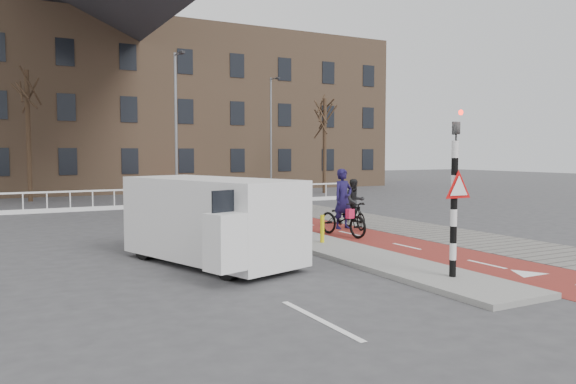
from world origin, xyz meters
name	(u,v)px	position (x,y,z in m)	size (l,w,h in m)	color
ground	(412,263)	(0.00, 0.00, 0.00)	(120.00, 120.00, 0.00)	#38383A
bike_lane	(282,218)	(1.50, 10.00, 0.01)	(2.50, 60.00, 0.01)	maroon
sidewalk	(338,215)	(4.30, 10.00, 0.01)	(3.00, 60.00, 0.01)	slate
curb_island	(308,241)	(-0.70, 4.00, 0.06)	(1.80, 16.00, 0.12)	gray
traffic_signal	(455,189)	(-0.60, -2.02, 1.99)	(0.80, 0.80, 3.68)	black
bollard	(322,229)	(-0.67, 3.20, 0.53)	(0.12, 0.12, 0.81)	#CFC00B
cyclist_near	(343,213)	(1.00, 4.63, 0.75)	(1.09, 2.25, 2.22)	black
cyclist_far	(354,208)	(2.28, 5.81, 0.76)	(0.83, 1.70, 1.80)	black
van	(211,219)	(-4.44, 2.28, 1.12)	(3.40, 5.30, 2.12)	silver
railing	(93,204)	(-5.00, 17.00, 0.31)	(28.00, 0.10, 0.99)	silver
townhouse_row	(86,82)	(-3.00, 32.00, 7.81)	(46.00, 10.00, 15.90)	#7F6047
tree_mid	(29,136)	(-7.29, 24.07, 3.69)	(0.25, 0.25, 7.38)	black
tree_right	(325,146)	(10.99, 22.04, 3.21)	(0.26, 0.26, 6.43)	black
streetlight_near	(176,135)	(-2.02, 13.26, 3.53)	(0.12, 0.12, 7.07)	slate
streetlight_right	(271,136)	(7.13, 22.50, 3.82)	(0.12, 0.12, 7.64)	slate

